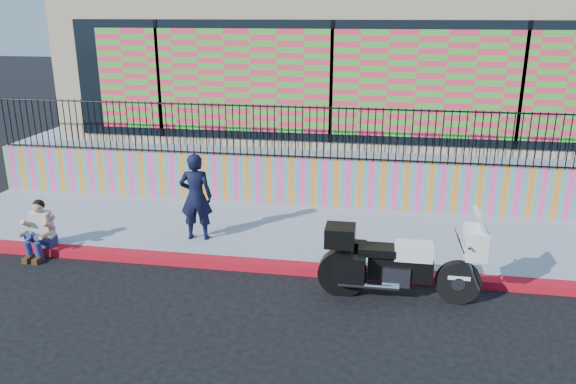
# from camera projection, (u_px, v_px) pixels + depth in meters

# --- Properties ---
(ground) EXTENTS (90.00, 90.00, 0.00)m
(ground) POSITION_uv_depth(u_px,v_px,m) (306.00, 273.00, 9.97)
(ground) COLOR black
(ground) RESTS_ON ground
(red_curb) EXTENTS (16.00, 0.30, 0.15)m
(red_curb) POSITION_uv_depth(u_px,v_px,m) (306.00, 269.00, 9.94)
(red_curb) COLOR #A00B1A
(red_curb) RESTS_ON ground
(sidewalk) EXTENTS (16.00, 3.00, 0.15)m
(sidewalk) POSITION_uv_depth(u_px,v_px,m) (317.00, 234.00, 11.49)
(sidewalk) COLOR #939DB1
(sidewalk) RESTS_ON ground
(mural_wall) EXTENTS (16.00, 0.20, 1.10)m
(mural_wall) POSITION_uv_depth(u_px,v_px,m) (325.00, 183.00, 12.80)
(mural_wall) COLOR #FF438F
(mural_wall) RESTS_ON sidewalk
(metal_fence) EXTENTS (15.80, 0.04, 1.20)m
(metal_fence) POSITION_uv_depth(u_px,v_px,m) (327.00, 133.00, 12.45)
(metal_fence) COLOR black
(metal_fence) RESTS_ON mural_wall
(elevated_platform) EXTENTS (16.00, 10.00, 1.25)m
(elevated_platform) POSITION_uv_depth(u_px,v_px,m) (342.00, 138.00, 17.61)
(elevated_platform) COLOR #939DB1
(elevated_platform) RESTS_ON ground
(storefront_building) EXTENTS (14.00, 8.06, 4.00)m
(storefront_building) POSITION_uv_depth(u_px,v_px,m) (344.00, 53.00, 16.60)
(storefront_building) COLOR tan
(storefront_building) RESTS_ON elevated_platform
(police_motorcycle) EXTENTS (2.53, 0.84, 1.58)m
(police_motorcycle) POSITION_uv_depth(u_px,v_px,m) (397.00, 260.00, 8.91)
(police_motorcycle) COLOR black
(police_motorcycle) RESTS_ON ground
(police_officer) EXTENTS (0.67, 0.49, 1.72)m
(police_officer) POSITION_uv_depth(u_px,v_px,m) (196.00, 197.00, 10.84)
(police_officer) COLOR black
(police_officer) RESTS_ON sidewalk
(seated_man) EXTENTS (0.54, 0.71, 1.06)m
(seated_man) POSITION_uv_depth(u_px,v_px,m) (38.00, 234.00, 10.50)
(seated_man) COLOR navy
(seated_man) RESTS_ON ground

